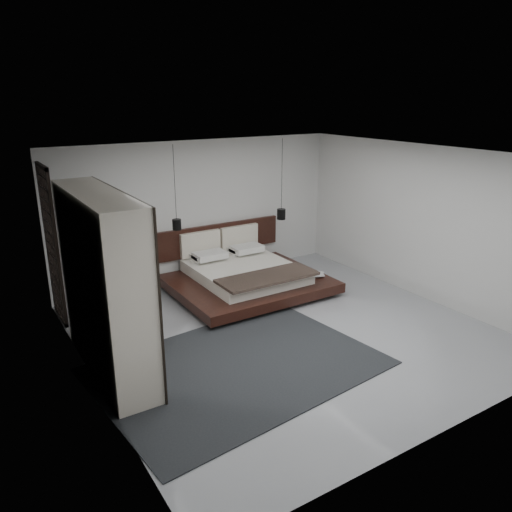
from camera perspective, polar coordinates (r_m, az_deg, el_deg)
floor at (r=8.13m, az=3.42°, el=-8.56°), size 6.00×6.00×0.00m
ceiling at (r=7.32m, az=3.83°, el=11.45°), size 6.00×6.00×0.00m
wall_back at (r=10.11m, az=-6.37°, el=5.15°), size 6.00×0.00×6.00m
wall_front at (r=5.61m, az=21.85°, el=-6.80°), size 6.00×0.00×6.00m
wall_left at (r=6.42m, az=-18.75°, el=-3.32°), size 0.00×6.00×6.00m
wall_right at (r=9.61m, az=18.34°, el=3.67°), size 0.00×6.00×6.00m
lattice_screen at (r=8.76m, az=-22.30°, el=1.20°), size 0.05×0.90×2.60m
bed at (r=9.66m, az=-1.32°, el=-2.21°), size 2.83×2.41×1.09m
book_lower at (r=9.78m, az=6.54°, el=-2.15°), size 0.35×0.38×0.03m
book_upper at (r=9.74m, az=6.57°, el=-2.09°), size 0.31×0.34×0.02m
pendant_left at (r=9.23m, az=-9.05°, el=3.63°), size 0.16×0.16×1.53m
pendant_right at (r=10.35m, az=2.90°, el=4.84°), size 0.18×0.18×1.64m
wardrobe at (r=6.89m, az=-16.98°, el=-3.13°), size 0.60×2.52×2.47m
rug at (r=7.15m, az=-2.03°, el=-12.46°), size 4.03×3.07×0.02m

